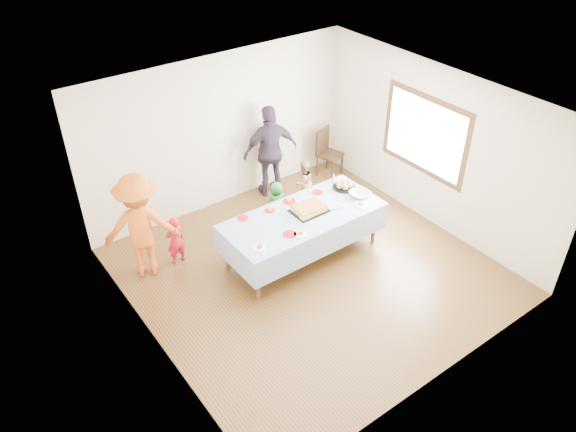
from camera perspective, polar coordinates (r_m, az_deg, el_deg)
name	(u,v)px	position (r m, az deg, el deg)	size (l,w,h in m)	color
ground	(310,271)	(8.63, 2.24, -5.63)	(5.00, 5.00, 0.00)	#4B3015
room_walls	(316,170)	(7.63, 2.84, 4.71)	(5.04, 5.04, 2.72)	beige
party_table	(303,217)	(8.50, 1.54, -0.14)	(2.50, 1.10, 0.78)	#542F1C
birthday_cake	(309,209)	(8.52, 2.15, 0.73)	(0.53, 0.41, 0.09)	black
rolls_tray	(344,185)	(9.13, 5.72, 3.14)	(0.38, 0.38, 0.11)	black
punch_bowl	(360,194)	(8.94, 7.32, 2.22)	(0.32, 0.32, 0.08)	silver
party_hat	(334,177)	(9.26, 4.65, 3.93)	(0.09, 0.09, 0.16)	white
fork_pile	(337,206)	(8.63, 5.01, 1.00)	(0.24, 0.18, 0.07)	white
plate_red_far_a	(243,218)	(8.40, -4.62, -0.22)	(0.16, 0.16, 0.01)	red
plate_red_far_b	(270,210)	(8.55, -1.86, 0.58)	(0.17, 0.17, 0.01)	red
plate_red_far_c	(289,201)	(8.76, 0.12, 1.52)	(0.20, 0.20, 0.01)	red
plate_red_far_d	(318,192)	(8.99, 3.03, 2.42)	(0.17, 0.17, 0.01)	red
plate_red_near	(290,234)	(8.05, 0.18, -1.86)	(0.20, 0.20, 0.01)	red
plate_white_left	(260,248)	(7.81, -2.89, -3.25)	(0.20, 0.20, 0.01)	white
plate_white_mid	(300,234)	(8.05, 1.26, -1.87)	(0.19, 0.19, 0.01)	white
plate_white_right	(361,205)	(8.75, 7.42, 1.14)	(0.24, 0.24, 0.01)	white
dining_chair	(327,150)	(10.81, 3.95, 6.75)	(0.50, 0.50, 0.94)	black
toddler_left	(175,240)	(8.72, -11.37, -2.42)	(0.30, 0.20, 0.83)	red
toddler_mid	(277,203)	(9.45, -1.16, 1.34)	(0.38, 0.24, 0.77)	#277527
toddler_right	(303,182)	(9.97, 1.56, 3.47)	(0.40, 0.31, 0.81)	tan
adult_left	(141,226)	(8.38, -14.75, -1.02)	(1.09, 0.63, 1.69)	#DC5E1B
adult_right	(271,151)	(10.01, -1.78, 6.59)	(1.01, 0.42, 1.72)	#352B3C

